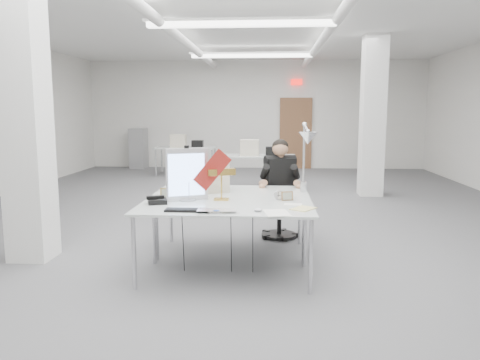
{
  "coord_description": "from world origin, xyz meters",
  "views": [
    {
      "loc": [
        0.46,
        -7.13,
        1.71
      ],
      "look_at": [
        0.12,
        -2.0,
        0.95
      ],
      "focal_mm": 35.0,
      "sensor_mm": 36.0,
      "label": 1
    }
  ],
  "objects_px": {
    "beige_monitor": "(212,177)",
    "architect_lamp": "(305,158)",
    "seated_person": "(280,172)",
    "bankers_lamp": "(221,184)",
    "laptop": "(216,212)",
    "office_chair": "(280,196)",
    "desk_phone": "(157,201)",
    "desk_main": "(225,207)",
    "monitor": "(187,174)"
  },
  "relations": [
    {
      "from": "beige_monitor",
      "to": "architect_lamp",
      "type": "distance_m",
      "value": 1.14
    },
    {
      "from": "seated_person",
      "to": "bankers_lamp",
      "type": "bearing_deg",
      "value": -137.17
    },
    {
      "from": "laptop",
      "to": "beige_monitor",
      "type": "height_order",
      "value": "beige_monitor"
    },
    {
      "from": "office_chair",
      "to": "desk_phone",
      "type": "distance_m",
      "value": 2.02
    },
    {
      "from": "desk_main",
      "to": "seated_person",
      "type": "relative_size",
      "value": 2.05
    },
    {
      "from": "laptop",
      "to": "bankers_lamp",
      "type": "xyz_separation_m",
      "value": [
        -0.02,
        0.68,
        0.17
      ]
    },
    {
      "from": "desk_phone",
      "to": "laptop",
      "type": "bearing_deg",
      "value": -51.08
    },
    {
      "from": "desk_main",
      "to": "architect_lamp",
      "type": "xyz_separation_m",
      "value": [
        0.85,
        0.67,
        0.44
      ]
    },
    {
      "from": "bankers_lamp",
      "to": "beige_monitor",
      "type": "relative_size",
      "value": 0.97
    },
    {
      "from": "monitor",
      "to": "beige_monitor",
      "type": "relative_size",
      "value": 1.51
    },
    {
      "from": "desk_main",
      "to": "beige_monitor",
      "type": "bearing_deg",
      "value": 105.59
    },
    {
      "from": "seated_person",
      "to": "laptop",
      "type": "relative_size",
      "value": 2.37
    },
    {
      "from": "desk_main",
      "to": "monitor",
      "type": "distance_m",
      "value": 0.6
    },
    {
      "from": "bankers_lamp",
      "to": "desk_phone",
      "type": "height_order",
      "value": "bankers_lamp"
    },
    {
      "from": "seated_person",
      "to": "desk_main",
      "type": "bearing_deg",
      "value": -129.84
    },
    {
      "from": "beige_monitor",
      "to": "monitor",
      "type": "bearing_deg",
      "value": -123.95
    },
    {
      "from": "desk_main",
      "to": "bankers_lamp",
      "type": "height_order",
      "value": "bankers_lamp"
    },
    {
      "from": "office_chair",
      "to": "laptop",
      "type": "relative_size",
      "value": 3.07
    },
    {
      "from": "laptop",
      "to": "desk_phone",
      "type": "xyz_separation_m",
      "value": [
        -0.67,
        0.44,
        0.01
      ]
    },
    {
      "from": "desk_main",
      "to": "desk_phone",
      "type": "height_order",
      "value": "desk_phone"
    },
    {
      "from": "seated_person",
      "to": "monitor",
      "type": "xyz_separation_m",
      "value": [
        -1.02,
        -1.27,
        0.14
      ]
    },
    {
      "from": "seated_person",
      "to": "bankers_lamp",
      "type": "distance_m",
      "value": 1.4
    },
    {
      "from": "office_chair",
      "to": "bankers_lamp",
      "type": "relative_size",
      "value": 3.14
    },
    {
      "from": "desk_main",
      "to": "architect_lamp",
      "type": "distance_m",
      "value": 1.17
    },
    {
      "from": "office_chair",
      "to": "beige_monitor",
      "type": "relative_size",
      "value": 3.05
    },
    {
      "from": "bankers_lamp",
      "to": "architect_lamp",
      "type": "height_order",
      "value": "architect_lamp"
    },
    {
      "from": "bankers_lamp",
      "to": "desk_phone",
      "type": "distance_m",
      "value": 0.71
    },
    {
      "from": "monitor",
      "to": "beige_monitor",
      "type": "distance_m",
      "value": 0.63
    },
    {
      "from": "bankers_lamp",
      "to": "beige_monitor",
      "type": "distance_m",
      "value": 0.58
    },
    {
      "from": "office_chair",
      "to": "monitor",
      "type": "bearing_deg",
      "value": -147.0
    },
    {
      "from": "seated_person",
      "to": "laptop",
      "type": "xyz_separation_m",
      "value": [
        -0.63,
        -1.91,
        -0.13
      ]
    },
    {
      "from": "office_chair",
      "to": "monitor",
      "type": "relative_size",
      "value": 2.01
    },
    {
      "from": "monitor",
      "to": "desk_phone",
      "type": "bearing_deg",
      "value": -166.5
    },
    {
      "from": "bankers_lamp",
      "to": "beige_monitor",
      "type": "xyz_separation_m",
      "value": [
        -0.17,
        0.55,
        -0.0
      ]
    },
    {
      "from": "monitor",
      "to": "architect_lamp",
      "type": "distance_m",
      "value": 1.35
    },
    {
      "from": "seated_person",
      "to": "bankers_lamp",
      "type": "xyz_separation_m",
      "value": [
        -0.65,
        -1.24,
        0.04
      ]
    },
    {
      "from": "seated_person",
      "to": "laptop",
      "type": "height_order",
      "value": "seated_person"
    },
    {
      "from": "desk_phone",
      "to": "architect_lamp",
      "type": "bearing_deg",
      "value": 2.61
    },
    {
      "from": "office_chair",
      "to": "architect_lamp",
      "type": "bearing_deg",
      "value": -93.48
    },
    {
      "from": "architect_lamp",
      "to": "desk_phone",
      "type": "bearing_deg",
      "value": -170.59
    },
    {
      "from": "bankers_lamp",
      "to": "architect_lamp",
      "type": "relative_size",
      "value": 0.42
    },
    {
      "from": "beige_monitor",
      "to": "office_chair",
      "type": "bearing_deg",
      "value": 25.62
    },
    {
      "from": "bankers_lamp",
      "to": "monitor",
      "type": "bearing_deg",
      "value": 164.98
    },
    {
      "from": "monitor",
      "to": "beige_monitor",
      "type": "xyz_separation_m",
      "value": [
        0.19,
        0.59,
        -0.11
      ]
    },
    {
      "from": "seated_person",
      "to": "desk_phone",
      "type": "relative_size",
      "value": 4.57
    },
    {
      "from": "desk_main",
      "to": "beige_monitor",
      "type": "distance_m",
      "value": 0.93
    },
    {
      "from": "desk_phone",
      "to": "beige_monitor",
      "type": "xyz_separation_m",
      "value": [
        0.47,
        0.8,
        0.15
      ]
    },
    {
      "from": "laptop",
      "to": "architect_lamp",
      "type": "distance_m",
      "value": 1.42
    },
    {
      "from": "office_chair",
      "to": "bankers_lamp",
      "type": "height_order",
      "value": "office_chair"
    },
    {
      "from": "laptop",
      "to": "beige_monitor",
      "type": "bearing_deg",
      "value": 95.31
    }
  ]
}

